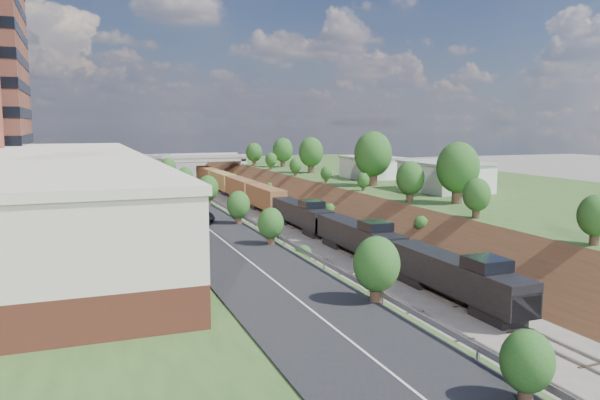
{
  "coord_description": "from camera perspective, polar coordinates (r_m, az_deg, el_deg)",
  "views": [
    {
      "loc": [
        -26.69,
        -19.83,
        14.87
      ],
      "look_at": [
        -2.62,
        42.96,
        6.0
      ],
      "focal_mm": 35.0,
      "sensor_mm": 36.0,
      "label": 1
    }
  ],
  "objects": [
    {
      "name": "platform_left",
      "position": [
        81.03,
        -25.19,
        -1.99
      ],
      "size": [
        44.0,
        180.0,
        5.0
      ],
      "primitive_type": "cube",
      "color": "#315221",
      "rests_on": "ground"
    },
    {
      "name": "platform_right",
      "position": [
        100.44,
        15.69,
        0.16
      ],
      "size": [
        44.0,
        180.0,
        5.0
      ],
      "primitive_type": "cube",
      "color": "#315221",
      "rests_on": "ground"
    },
    {
      "name": "embankment_left",
      "position": [
        82.7,
        -9.7,
        -2.95
      ],
      "size": [
        10.0,
        180.0,
        10.0
      ],
      "primitive_type": "cube",
      "rotation": [
        0.0,
        0.79,
        0.0
      ],
      "color": "brown",
      "rests_on": "ground"
    },
    {
      "name": "embankment_right",
      "position": [
        89.52,
        4.24,
        -2.07
      ],
      "size": [
        10.0,
        180.0,
        10.0
      ],
      "primitive_type": "cube",
      "rotation": [
        0.0,
        0.79,
        0.0
      ],
      "color": "brown",
      "rests_on": "ground"
    },
    {
      "name": "rail_left_track",
      "position": [
        84.68,
        -4.12,
        -2.56
      ],
      "size": [
        1.58,
        180.0,
        0.18
      ],
      "primitive_type": "cube",
      "color": "gray",
      "rests_on": "ground"
    },
    {
      "name": "rail_right_track",
      "position": [
        86.31,
        -0.81,
        -2.35
      ],
      "size": [
        1.58,
        180.0,
        0.18
      ],
      "primitive_type": "cube",
      "color": "gray",
      "rests_on": "ground"
    },
    {
      "name": "road",
      "position": [
        81.2,
        -12.9,
        0.38
      ],
      "size": [
        8.0,
        180.0,
        0.1
      ],
      "primitive_type": "cube",
      "color": "black",
      "rests_on": "platform_left"
    },
    {
      "name": "guardrail",
      "position": [
        81.62,
        -10.04,
        0.84
      ],
      "size": [
        0.1,
        171.0,
        0.7
      ],
      "color": "#99999E",
      "rests_on": "platform_left"
    },
    {
      "name": "commercial_building",
      "position": [
        58.19,
        -22.13,
        0.68
      ],
      "size": [
        14.3,
        62.3,
        7.0
      ],
      "color": "brown",
      "rests_on": "platform_left"
    },
    {
      "name": "overpass",
      "position": [
        144.66,
        -10.31,
        3.45
      ],
      "size": [
        24.5,
        8.3,
        7.4
      ],
      "color": "gray",
      "rests_on": "ground"
    },
    {
      "name": "white_building_near",
      "position": [
        87.98,
        13.92,
        2.16
      ],
      "size": [
        9.0,
        12.0,
        4.0
      ],
      "primitive_type": "cube",
      "color": "silver",
      "rests_on": "platform_right"
    },
    {
      "name": "white_building_far",
      "position": [
        106.48,
        6.92,
        3.11
      ],
      "size": [
        8.0,
        10.0,
        3.6
      ],
      "primitive_type": "cube",
      "color": "silver",
      "rests_on": "platform_right"
    },
    {
      "name": "tree_right_large",
      "position": [
        74.29,
        15.15,
        3.02
      ],
      "size": [
        5.25,
        5.25,
        7.61
      ],
      "color": "#473323",
      "rests_on": "platform_right"
    },
    {
      "name": "tree_left_crest",
      "position": [
        43.24,
        -0.46,
        -2.92
      ],
      "size": [
        2.45,
        2.45,
        3.55
      ],
      "color": "#473323",
      "rests_on": "platform_left"
    },
    {
      "name": "freight_train",
      "position": [
        96.48,
        -3.12,
        0.1
      ],
      "size": [
        2.84,
        114.76,
        4.55
      ],
      "color": "black",
      "rests_on": "ground"
    },
    {
      "name": "suv",
      "position": [
        58.5,
        -10.74,
        -1.39
      ],
      "size": [
        4.86,
        6.72,
        1.7
      ],
      "primitive_type": "imported",
      "rotation": [
        0.0,
        0.0,
        0.37
      ],
      "color": "black",
      "rests_on": "road"
    }
  ]
}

